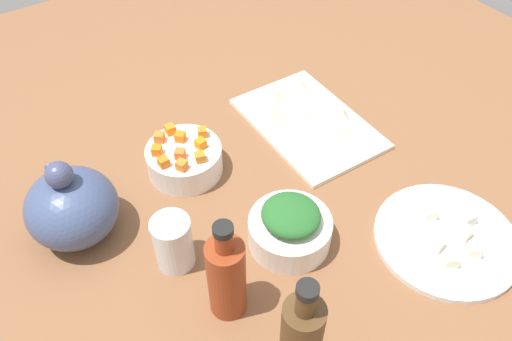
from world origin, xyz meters
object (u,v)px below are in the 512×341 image
(cutting_board, at_px, (308,123))
(plate_tofu, at_px, (446,239))
(bottle_0, at_px, (226,276))
(bowl_greens, at_px, (290,231))
(drinking_glass_0, at_px, (173,243))
(teapot, at_px, (72,207))
(bowl_carrots, at_px, (185,160))

(cutting_board, bearing_deg, plate_tofu, -179.10)
(plate_tofu, relative_size, bottle_0, 1.24)
(cutting_board, relative_size, bottle_0, 1.55)
(bowl_greens, bearing_deg, bottle_0, 106.30)
(drinking_glass_0, bearing_deg, teapot, 35.81)
(plate_tofu, relative_size, bowl_carrots, 1.70)
(bowl_carrots, bearing_deg, bowl_greens, -165.83)
(bowl_carrots, relative_size, bottle_0, 0.73)
(cutting_board, height_order, teapot, teapot)
(drinking_glass_0, bearing_deg, plate_tofu, -119.68)
(cutting_board, distance_m, drinking_glass_0, 0.43)
(cutting_board, bearing_deg, teapot, 89.31)
(cutting_board, relative_size, bowl_greens, 2.18)
(bowl_carrots, bearing_deg, bottle_0, 163.30)
(bowl_greens, height_order, bottle_0, bottle_0)
(bowl_carrots, relative_size, teapot, 0.84)
(plate_tofu, relative_size, drinking_glass_0, 2.47)
(teapot, distance_m, bottle_0, 0.31)
(teapot, bearing_deg, bowl_greens, -128.10)
(plate_tofu, distance_m, bowl_greens, 0.28)
(bowl_carrots, height_order, drinking_glass_0, drinking_glass_0)
(plate_tofu, relative_size, teapot, 1.43)
(bowl_greens, height_order, bowl_carrots, bowl_carrots)
(plate_tofu, bearing_deg, bowl_greens, 55.33)
(plate_tofu, bearing_deg, bowl_carrots, 35.22)
(bowl_greens, distance_m, bowl_carrots, 0.26)
(bottle_0, bearing_deg, drinking_glass_0, 12.94)
(drinking_glass_0, bearing_deg, bottle_0, -167.06)
(bowl_greens, bearing_deg, teapot, 51.90)
(cutting_board, relative_size, plate_tofu, 1.25)
(cutting_board, relative_size, teapot, 1.79)
(teapot, bearing_deg, plate_tofu, -126.64)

